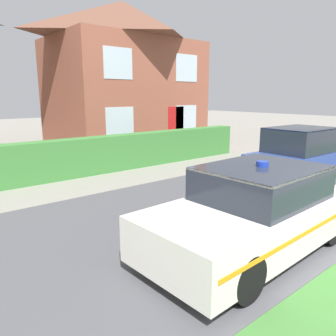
# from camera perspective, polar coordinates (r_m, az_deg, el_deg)

# --- Properties ---
(road_strip) EXTENTS (28.00, 5.89, 0.01)m
(road_strip) POSITION_cam_1_polar(r_m,az_deg,el_deg) (7.34, 4.29, -8.49)
(road_strip) COLOR #4C4C51
(road_strip) RESTS_ON ground
(garden_hedge) EXTENTS (14.81, 0.61, 1.26)m
(garden_hedge) POSITION_cam_1_polar(r_m,az_deg,el_deg) (11.21, -15.62, 1.75)
(garden_hedge) COLOR #3D7F38
(garden_hedge) RESTS_ON ground
(police_car) EXTENTS (4.22, 1.95, 1.54)m
(police_car) POSITION_cam_1_polar(r_m,az_deg,el_deg) (5.80, 14.85, -7.27)
(police_car) COLOR black
(police_car) RESTS_ON road_strip
(neighbour_car_near) EXTENTS (4.11, 1.84, 1.63)m
(neighbour_car_near) POSITION_cam_1_polar(r_m,az_deg,el_deg) (11.46, 22.21, 2.21)
(neighbour_car_near) COLOR black
(neighbour_car_near) RESTS_ON road_strip
(house_right) EXTENTS (7.51, 5.53, 7.24)m
(house_right) POSITION_cam_1_polar(r_m,az_deg,el_deg) (17.86, -7.59, 15.79)
(house_right) COLOR #93513D
(house_right) RESTS_ON ground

